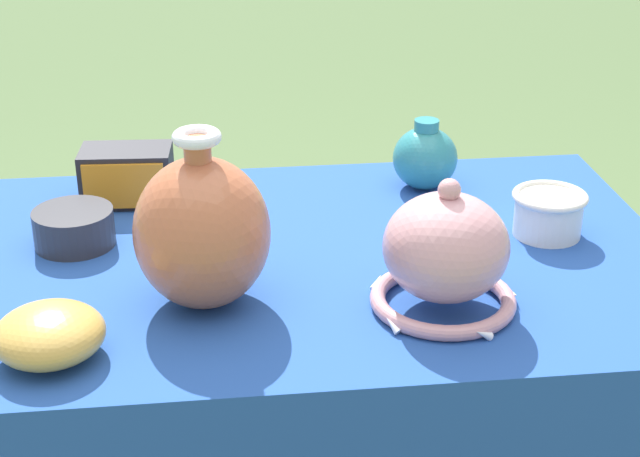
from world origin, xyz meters
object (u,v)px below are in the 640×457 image
Objects in this scene: vase_dome_bell at (445,256)px; bowl_shallow_ochre at (49,334)px; mosaic_tile_box at (127,176)px; vase_tall_bulbous at (202,232)px; jar_round_teal at (425,157)px; pot_squat_charcoal at (74,228)px; cup_wide_ivory at (548,212)px.

bowl_shallow_ochre is (-0.52, -0.07, -0.04)m from vase_dome_bell.
vase_tall_bulbous is at bearing -67.48° from mosaic_tile_box.
vase_tall_bulbous reaches higher than vase_dome_bell.
jar_round_teal is (0.52, 0.00, 0.01)m from mosaic_tile_box.
pot_squat_charcoal is at bearing 153.87° from vase_dome_bell.
jar_round_teal is (0.39, 0.37, -0.05)m from vase_tall_bulbous.
pot_squat_charcoal is at bearing 134.15° from vase_tall_bulbous.
jar_round_teal is at bearing 81.30° from vase_dome_bell.
bowl_shallow_ochre is (-0.59, -0.49, -0.02)m from jar_round_teal.
cup_wide_ivory is 0.79m from bowl_shallow_ochre.
vase_dome_bell is at bearing 7.57° from bowl_shallow_ochre.
bowl_shallow_ochre is at bearing -148.28° from vase_tall_bulbous.
vase_tall_bulbous is 0.54m from jar_round_teal.
pot_squat_charcoal is at bearing -111.08° from mosaic_tile_box.
cup_wide_ivory is 0.95× the size of pot_squat_charcoal.
vase_dome_bell is 0.31m from cup_wide_ivory.
mosaic_tile_box is 1.12× the size of bowl_shallow_ochre.
cup_wide_ivory is at bearing -54.42° from jar_round_teal.
vase_tall_bulbous is 2.12× the size of cup_wide_ivory.
vase_dome_bell is at bearing -8.98° from vase_tall_bulbous.
vase_tall_bulbous is 1.61× the size of mosaic_tile_box.
vase_dome_bell is 1.78× the size of cup_wide_ivory.
pot_squat_charcoal is at bearing 90.94° from bowl_shallow_ochre.
vase_dome_bell is at bearing -136.44° from cup_wide_ivory.
vase_dome_bell is 1.35× the size of mosaic_tile_box.
mosaic_tile_box is at bearing 82.07° from bowl_shallow_ochre.
vase_tall_bulbous reaches higher than pot_squat_charcoal.
vase_dome_bell is at bearing -39.35° from mosaic_tile_box.
vase_tall_bulbous is 0.24m from bowl_shallow_ochre.
jar_round_teal reaches higher than mosaic_tile_box.
mosaic_tile_box is at bearing 65.49° from pot_squat_charcoal.
vase_dome_bell is 1.69× the size of jar_round_teal.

